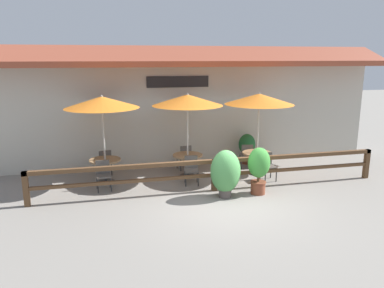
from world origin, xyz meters
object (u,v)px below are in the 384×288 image
(chair_far_streetside, at_px, (268,165))
(potted_plant_corner_fern, at_px, (247,147))
(patio_umbrella_near, at_px, (102,102))
(chair_middle_streetside, at_px, (191,168))
(chair_far_wallside, at_px, (247,154))
(dining_table_near, at_px, (105,164))
(patio_umbrella_far, at_px, (259,99))
(patio_umbrella_middle, at_px, (188,100))
(potted_plant_broad_leaf, at_px, (259,167))
(chair_near_wallside, at_px, (105,161))
(chair_near_streetside, at_px, (103,174))
(dining_table_middle, at_px, (188,159))
(potted_plant_small_flowering, at_px, (225,172))
(chair_middle_wallside, at_px, (185,156))
(dining_table_far, at_px, (257,157))

(chair_far_streetside, relative_size, potted_plant_corner_fern, 0.79)
(patio_umbrella_near, bearing_deg, potted_plant_corner_fern, 10.73)
(chair_middle_streetside, bearing_deg, chair_far_wallside, 36.49)
(dining_table_near, bearing_deg, chair_middle_streetside, -17.14)
(patio_umbrella_far, bearing_deg, patio_umbrella_middle, 173.82)
(patio_umbrella_middle, height_order, potted_plant_broad_leaf, patio_umbrella_middle)
(chair_far_streetside, distance_m, chair_far_wallside, 1.40)
(chair_near_wallside, bearing_deg, chair_near_streetside, 75.06)
(patio_umbrella_far, bearing_deg, chair_near_wallside, 168.82)
(chair_near_streetside, bearing_deg, dining_table_middle, 9.82)
(chair_far_streetside, bearing_deg, chair_near_wallside, 159.54)
(potted_plant_corner_fern, bearing_deg, potted_plant_small_flowering, -121.02)
(patio_umbrella_near, xyz_separation_m, chair_far_wallside, (4.86, 0.42, -2.02))
(patio_umbrella_far, distance_m, chair_far_wallside, 2.14)
(dining_table_near, xyz_separation_m, chair_near_streetside, (-0.07, -0.71, -0.10))
(dining_table_middle, bearing_deg, potted_plant_corner_fern, 21.93)
(chair_near_wallside, bearing_deg, patio_umbrella_near, 78.60)
(patio_umbrella_middle, xyz_separation_m, chair_far_streetside, (2.39, -0.94, -2.02))
(patio_umbrella_middle, bearing_deg, patio_umbrella_near, 179.50)
(chair_middle_wallside, height_order, patio_umbrella_far, patio_umbrella_far)
(dining_table_middle, bearing_deg, chair_middle_streetside, -94.32)
(patio_umbrella_near, bearing_deg, chair_far_streetside, -10.89)
(potted_plant_small_flowering, bearing_deg, chair_far_streetside, 32.49)
(potted_plant_broad_leaf, bearing_deg, chair_near_streetside, 162.46)
(dining_table_near, distance_m, chair_middle_streetside, 2.70)
(patio_umbrella_near, distance_m, patio_umbrella_far, 4.96)
(patio_umbrella_far, relative_size, potted_plant_small_flowering, 2.02)
(chair_middle_streetside, height_order, chair_far_streetside, same)
(potted_plant_small_flowering, bearing_deg, chair_middle_wallside, 100.62)
(chair_near_streetside, bearing_deg, chair_middle_wallside, 23.34)
(patio_umbrella_near, relative_size, chair_near_streetside, 3.13)
(patio_umbrella_far, xyz_separation_m, dining_table_far, (0.00, -0.00, -1.92))
(patio_umbrella_near, distance_m, chair_far_wallside, 5.28)
(chair_middle_streetside, height_order, chair_middle_wallside, same)
(patio_umbrella_near, bearing_deg, potted_plant_broad_leaf, -26.01)
(potted_plant_broad_leaf, distance_m, potted_plant_small_flowering, 1.01)
(patio_umbrella_middle, relative_size, potted_plant_small_flowering, 2.02)
(chair_near_wallside, relative_size, potted_plant_broad_leaf, 0.64)
(patio_umbrella_middle, distance_m, potted_plant_small_flowering, 2.81)
(chair_middle_wallside, relative_size, potted_plant_broad_leaf, 0.64)
(chair_far_wallside, xyz_separation_m, potted_plant_broad_leaf, (-0.62, -2.49, 0.30))
(chair_near_streetside, relative_size, potted_plant_corner_fern, 0.79)
(chair_near_wallside, relative_size, potted_plant_corner_fern, 0.79)
(chair_near_streetside, height_order, dining_table_far, chair_near_streetside)
(dining_table_middle, xyz_separation_m, potted_plant_corner_fern, (2.45, 0.99, 0.03))
(chair_near_wallside, distance_m, patio_umbrella_middle, 3.41)
(chair_middle_streetside, height_order, patio_umbrella_far, patio_umbrella_far)
(chair_middle_wallside, xyz_separation_m, potted_plant_broad_leaf, (1.54, -2.82, 0.30))
(chair_middle_wallside, xyz_separation_m, chair_far_streetside, (2.33, -1.72, 0.00))
(chair_near_wallside, bearing_deg, dining_table_near, 78.60)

